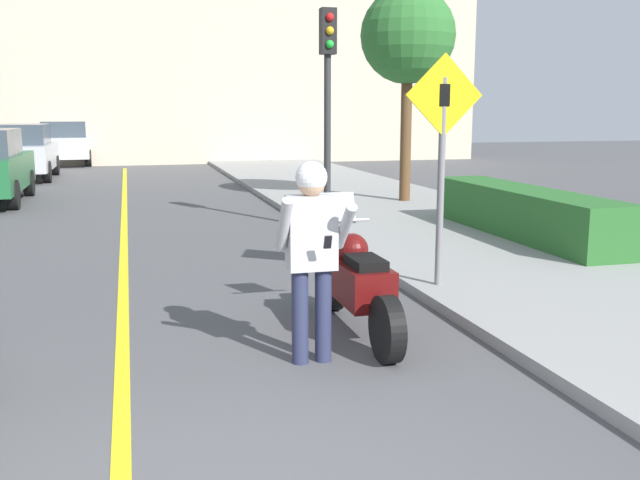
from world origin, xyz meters
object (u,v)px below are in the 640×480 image
object	(u,v)px
parked_car_silver	(21,152)
traffic_light	(328,76)
motorcycle	(356,282)
person_biker	(312,242)
crossing_sign	(442,148)
parked_car_white	(67,143)
street_tree	(408,37)

from	to	relation	value
parked_car_silver	traffic_light	bearing A→B (deg)	-60.35
motorcycle	person_biker	bearing A→B (deg)	-131.77
person_biker	traffic_light	distance (m)	6.95
motorcycle	traffic_light	size ratio (longest dim) A/B	0.61
motorcycle	parked_car_silver	xyz separation A→B (m)	(-5.17, 17.22, 0.37)
person_biker	parked_car_silver	xyz separation A→B (m)	(-4.56, 17.90, -0.18)
crossing_sign	traffic_light	xyz separation A→B (m)	(-0.01, 4.68, 0.99)
parked_car_silver	parked_car_white	distance (m)	6.18
traffic_light	street_tree	xyz separation A→B (m)	(2.54, 2.71, 0.96)
motorcycle	street_tree	bearing A→B (deg)	65.47
crossing_sign	street_tree	size ratio (longest dim) A/B	0.57
traffic_light	street_tree	distance (m)	3.83
motorcycle	traffic_light	world-z (taller)	traffic_light
traffic_light	street_tree	bearing A→B (deg)	46.85
traffic_light	parked_car_white	size ratio (longest dim) A/B	0.87
person_biker	parked_car_white	distance (m)	24.30
motorcycle	street_tree	distance (m)	9.85
parked_car_white	person_biker	bearing A→B (deg)	-81.24
street_tree	parked_car_silver	xyz separation A→B (m)	(-9.05, 8.72, -2.77)
person_biker	crossing_sign	xyz separation A→B (m)	(1.96, 1.79, 0.64)
person_biker	motorcycle	bearing A→B (deg)	48.23
motorcycle	parked_car_white	world-z (taller)	parked_car_white
street_tree	parked_car_silver	world-z (taller)	street_tree
crossing_sign	traffic_light	bearing A→B (deg)	90.15
person_biker	street_tree	bearing A→B (deg)	63.95
crossing_sign	parked_car_white	xyz separation A→B (m)	(-5.66, 22.23, -0.82)
crossing_sign	street_tree	world-z (taller)	street_tree
person_biker	street_tree	distance (m)	10.54
traffic_light	parked_car_silver	xyz separation A→B (m)	(-6.51, 11.43, -1.82)
person_biker	parked_car_white	bearing A→B (deg)	98.76
motorcycle	parked_car_silver	bearing A→B (deg)	106.70
crossing_sign	traffic_light	world-z (taller)	traffic_light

